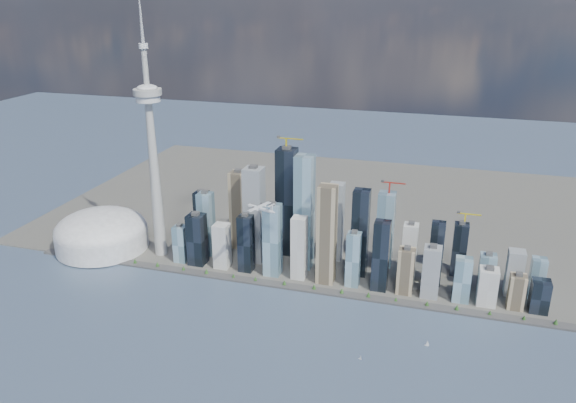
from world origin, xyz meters
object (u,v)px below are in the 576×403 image
(airplane, at_px, (261,208))
(sailboat_east, at_px, (427,344))
(sailboat_west, at_px, (360,358))
(needle_tower, at_px, (153,150))
(dome_stadium, at_px, (101,233))

(airplane, bearing_deg, sailboat_east, 4.50)
(airplane, height_order, sailboat_west, airplane)
(airplane, bearing_deg, needle_tower, -176.75)
(needle_tower, relative_size, dome_stadium, 2.75)
(sailboat_west, bearing_deg, sailboat_east, 57.07)
(needle_tower, height_order, dome_stadium, needle_tower)
(needle_tower, height_order, airplane, needle_tower)
(dome_stadium, bearing_deg, sailboat_east, -13.37)
(needle_tower, bearing_deg, sailboat_west, -27.23)
(dome_stadium, bearing_deg, airplane, -10.62)
(dome_stadium, bearing_deg, sailboat_west, -20.92)
(sailboat_west, bearing_deg, airplane, 166.45)
(dome_stadium, distance_m, airplane, 429.79)
(dome_stadium, height_order, airplane, airplane)
(dome_stadium, xyz_separation_m, sailboat_west, (620.20, -237.08, -36.83))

